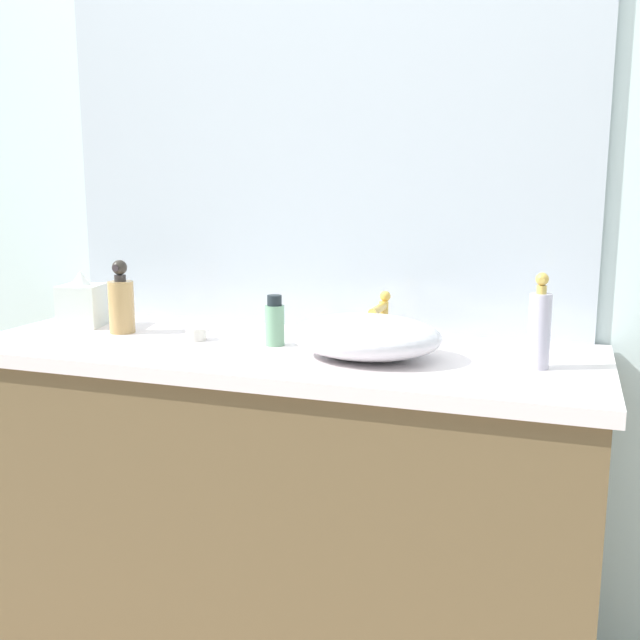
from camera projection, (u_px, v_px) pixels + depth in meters
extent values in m
cube|color=silver|center=(343.00, 172.00, 2.06)|extent=(6.00, 0.06, 2.60)
cube|color=brown|center=(278.00, 510.00, 1.94)|extent=(1.58, 0.55, 0.82)
cube|color=silver|center=(277.00, 354.00, 1.86)|extent=(1.62, 0.59, 0.04)
cube|color=#B2BCC6|center=(315.00, 148.00, 2.04)|extent=(1.54, 0.01, 1.01)
ellipsoid|color=silver|center=(366.00, 336.00, 1.72)|extent=(0.36, 0.28, 0.10)
cylinder|color=gold|center=(383.00, 323.00, 1.88)|extent=(0.02, 0.02, 0.11)
cylinder|color=gold|center=(378.00, 309.00, 1.82)|extent=(0.02, 0.12, 0.02)
sphere|color=gold|center=(385.00, 296.00, 1.88)|extent=(0.03, 0.03, 0.03)
cylinder|color=tan|center=(122.00, 307.00, 2.02)|extent=(0.07, 0.07, 0.14)
cylinder|color=#2F2B2B|center=(120.00, 278.00, 2.01)|extent=(0.03, 0.03, 0.02)
sphere|color=#2F2A24|center=(120.00, 267.00, 2.00)|extent=(0.04, 0.04, 0.04)
cylinder|color=#30282A|center=(117.00, 268.00, 1.99)|extent=(0.02, 0.02, 0.02)
cylinder|color=#6FA07C|center=(275.00, 325.00, 1.86)|extent=(0.05, 0.05, 0.10)
cylinder|color=black|center=(274.00, 300.00, 1.85)|extent=(0.04, 0.04, 0.03)
cylinder|color=silver|center=(539.00, 331.00, 1.62)|extent=(0.05, 0.05, 0.17)
cylinder|color=#D3B152|center=(542.00, 290.00, 1.60)|extent=(0.02, 0.02, 0.02)
sphere|color=gold|center=(542.00, 279.00, 1.60)|extent=(0.03, 0.03, 0.03)
cylinder|color=gold|center=(542.00, 280.00, 1.59)|extent=(0.01, 0.02, 0.01)
cube|color=silver|center=(82.00, 306.00, 2.11)|extent=(0.14, 0.14, 0.12)
cone|color=white|center=(80.00, 279.00, 2.10)|extent=(0.06, 0.06, 0.05)
cylinder|color=silver|center=(196.00, 334.00, 1.93)|extent=(0.05, 0.05, 0.03)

